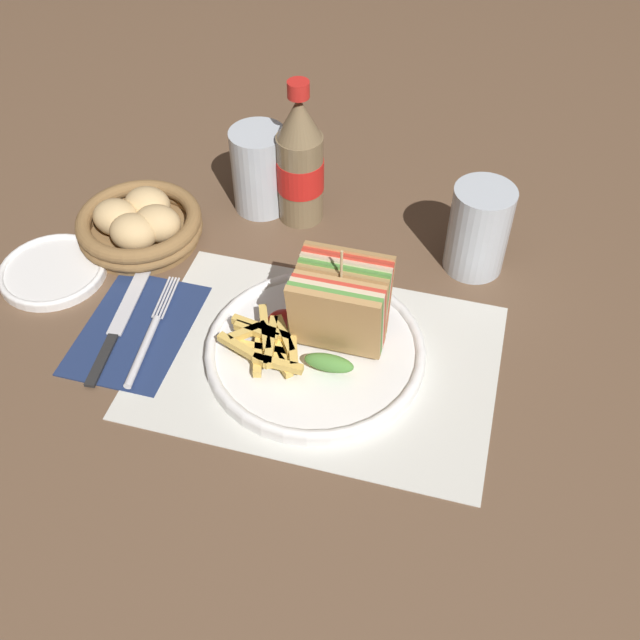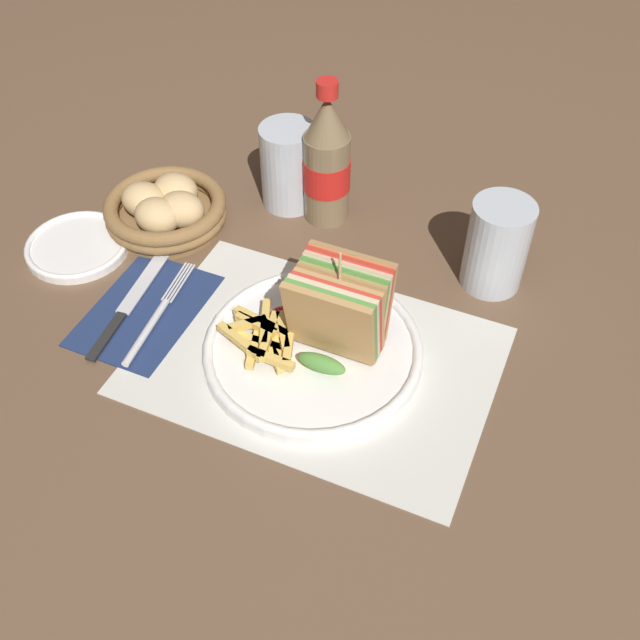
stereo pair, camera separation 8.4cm
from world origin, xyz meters
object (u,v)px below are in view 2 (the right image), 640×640
object	(u,v)px
club_sandwich	(338,312)
glass_near	(496,250)
side_saucer	(77,246)
bread_basket	(166,209)
glass_far	(289,171)
plate_main	(313,350)
coke_bottle_near	(327,162)
fork	(153,321)
knife	(129,304)

from	to	relation	value
club_sandwich	glass_near	size ratio (longest dim) A/B	1.15
club_sandwich	side_saucer	size ratio (longest dim) A/B	1.00
glass_near	bread_basket	bearing A→B (deg)	-171.48
glass_far	plate_main	bearing A→B (deg)	-59.61
coke_bottle_near	plate_main	bearing A→B (deg)	-70.23
plate_main	glass_far	distance (m)	0.29
fork	knife	size ratio (longest dim) A/B	0.91
plate_main	fork	xyz separation A→B (m)	(-0.19, -0.03, -0.00)
side_saucer	knife	bearing A→B (deg)	-27.45
coke_bottle_near	glass_far	distance (m)	0.07
fork	club_sandwich	bearing A→B (deg)	6.81
plate_main	knife	world-z (taller)	plate_main
knife	glass_far	bearing A→B (deg)	65.64
club_sandwich	bread_basket	world-z (taller)	club_sandwich
plate_main	fork	bearing A→B (deg)	-170.20
knife	side_saucer	world-z (taller)	side_saucer
knife	bread_basket	size ratio (longest dim) A/B	1.18
coke_bottle_near	side_saucer	world-z (taller)	coke_bottle_near
plate_main	knife	distance (m)	0.24
knife	side_saucer	distance (m)	0.14
club_sandwich	knife	bearing A→B (deg)	-172.59
glass_near	glass_far	bearing A→B (deg)	171.06
coke_bottle_near	bread_basket	xyz separation A→B (m)	(-0.19, -0.10, -0.06)
bread_basket	coke_bottle_near	bearing A→B (deg)	28.70
knife	glass_far	world-z (taller)	glass_far
glass_near	bread_basket	distance (m)	0.44
coke_bottle_near	side_saucer	size ratio (longest dim) A/B	1.50
fork	coke_bottle_near	world-z (taller)	coke_bottle_near
plate_main	side_saucer	distance (m)	0.36
side_saucer	coke_bottle_near	bearing A→B (deg)	36.25
plate_main	glass_near	world-z (taller)	glass_near
glass_near	coke_bottle_near	bearing A→B (deg)	170.64
glass_near	side_saucer	xyz separation A→B (m)	(-0.51, -0.16, -0.04)
knife	glass_near	xyz separation A→B (m)	(0.39, 0.22, 0.04)
side_saucer	glass_near	bearing A→B (deg)	17.24
glass_far	side_saucer	distance (m)	0.30
knife	bread_basket	bearing A→B (deg)	98.76
glass_far	side_saucer	xyz separation A→B (m)	(-0.21, -0.21, -0.04)
coke_bottle_near	glass_near	size ratio (longest dim) A/B	1.72
fork	knife	world-z (taller)	fork
plate_main	side_saucer	bearing A→B (deg)	172.96
plate_main	coke_bottle_near	distance (m)	0.27
club_sandwich	glass_near	xyz separation A→B (m)	(0.13, 0.19, -0.02)
bread_basket	fork	bearing A→B (deg)	-63.57
bread_basket	glass_far	bearing A→B (deg)	40.51
club_sandwich	fork	distance (m)	0.23
coke_bottle_near	bread_basket	bearing A→B (deg)	-151.30
knife	coke_bottle_near	size ratio (longest dim) A/B	0.96
club_sandwich	coke_bottle_near	world-z (taller)	coke_bottle_near
coke_bottle_near	bread_basket	world-z (taller)	coke_bottle_near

